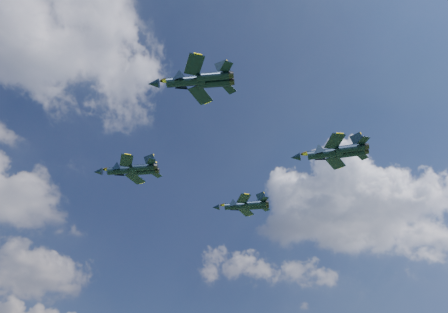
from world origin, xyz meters
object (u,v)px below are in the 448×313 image
at_px(jet_slot, 322,153).
at_px(jet_lead, 120,170).
at_px(jet_left, 183,81).
at_px(jet_right, 235,206).

bearing_deg(jet_slot, jet_lead, 92.63).
height_order(jet_left, jet_slot, jet_left).
bearing_deg(jet_lead, jet_left, -141.36).
height_order(jet_lead, jet_slot, jet_lead).
bearing_deg(jet_slot, jet_left, 134.70).
relative_size(jet_left, jet_right, 1.11).
relative_size(jet_lead, jet_slot, 0.99).
bearing_deg(jet_right, jet_slot, -135.41).
xyz_separation_m(jet_lead, jet_left, (-0.03, -26.91, 2.13)).
distance_m(jet_lead, jet_left, 27.00).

